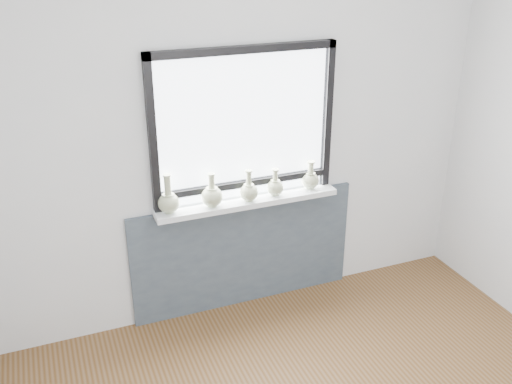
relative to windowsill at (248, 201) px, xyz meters
name	(u,v)px	position (x,y,z in m)	size (l,w,h in m)	color
back_wall	(242,140)	(0.00, 0.10, 0.42)	(3.60, 0.02, 2.60)	silver
apron_panel	(245,252)	(0.00, 0.07, -0.45)	(1.70, 0.03, 0.86)	#46545F
windowsill	(248,201)	(0.00, 0.00, 0.00)	(1.32, 0.18, 0.04)	white
window	(244,122)	(0.00, 0.06, 0.56)	(1.30, 0.06, 1.05)	black
vase_a	(169,201)	(-0.56, 0.00, 0.10)	(0.14, 0.14, 0.27)	#B3BD93
vase_b	(212,195)	(-0.26, -0.02, 0.10)	(0.15, 0.15, 0.24)	#B3BD93
vase_c	(249,191)	(0.00, -0.02, 0.09)	(0.13, 0.13, 0.23)	#B3BD93
vase_d	(275,186)	(0.21, -0.01, 0.09)	(0.12, 0.12, 0.20)	#B3BD93
vase_e	(310,179)	(0.49, 0.01, 0.09)	(0.13, 0.13, 0.21)	#B3BD93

